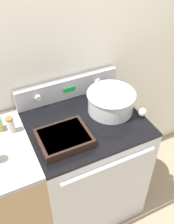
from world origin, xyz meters
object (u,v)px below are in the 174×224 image
object	(u,v)px
casserole_dish	(64,138)
ladle	(141,111)
spice_jar_brown_cap	(10,125)
mixing_bowl	(111,101)

from	to	relation	value
casserole_dish	ladle	bearing A→B (deg)	1.47
casserole_dish	spice_jar_brown_cap	xyz separation A→B (m)	(-0.27, 0.21, 0.04)
ladle	spice_jar_brown_cap	xyz separation A→B (m)	(-0.84, 0.20, 0.04)
mixing_bowl	ladle	xyz separation A→B (m)	(0.16, -0.13, -0.06)
mixing_bowl	casserole_dish	world-z (taller)	mixing_bowl
casserole_dish	ladle	distance (m)	0.57
mixing_bowl	casserole_dish	bearing A→B (deg)	-160.44
casserole_dish	ladle	xyz separation A→B (m)	(0.57, 0.01, -0.01)
casserole_dish	spice_jar_brown_cap	distance (m)	0.35
mixing_bowl	casserole_dish	size ratio (longest dim) A/B	1.07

